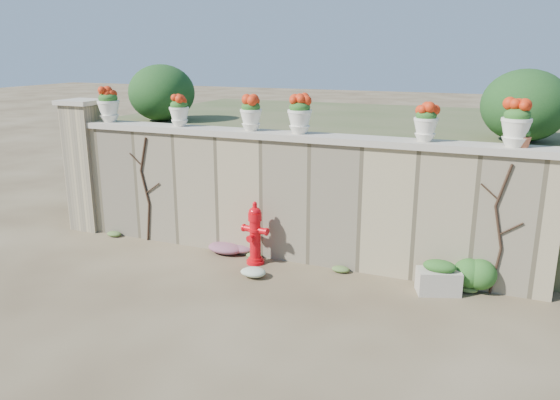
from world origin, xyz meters
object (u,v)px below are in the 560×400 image
at_px(urn_pot_0, 108,105).
at_px(terracotta_pot, 523,139).
at_px(fire_hydrant, 255,233).
at_px(planter_box, 439,278).

bearing_deg(urn_pot_0, terracotta_pot, 0.00).
relative_size(fire_hydrant, urn_pot_0, 1.67).
bearing_deg(terracotta_pot, planter_box, -151.81).
xyz_separation_m(urn_pot_0, terracotta_pot, (6.94, 0.00, -0.20)).
height_order(fire_hydrant, planter_box, fire_hydrant).
bearing_deg(planter_box, terracotta_pot, 8.31).
xyz_separation_m(fire_hydrant, urn_pot_0, (-3.14, 0.48, 1.88)).
distance_m(planter_box, terracotta_pot, 2.23).
height_order(planter_box, urn_pot_0, urn_pot_0).
relative_size(planter_box, terracotta_pot, 2.90).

